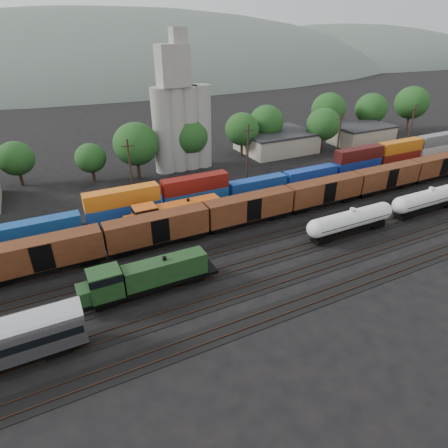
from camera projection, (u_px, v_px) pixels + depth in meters
name	position (u px, v px, depth m)	size (l,w,h in m)	color
ground	(251.00, 242.00, 56.66)	(600.00, 600.00, 0.00)	black
tracks	(251.00, 242.00, 56.64)	(180.00, 33.20, 0.20)	black
green_locomotive	(142.00, 278.00, 44.28)	(16.96, 2.99, 4.49)	black
tank_car_a	(351.00, 220.00, 57.44)	(16.35, 2.93, 4.28)	silver
tank_car_b	(429.00, 199.00, 64.57)	(16.74, 3.00, 4.39)	silver
orange_locomotive	(172.00, 213.00, 59.83)	(17.22, 2.87, 4.31)	black
boxcar_string	(289.00, 199.00, 63.28)	(153.60, 2.90, 4.20)	black
container_wall	(233.00, 187.00, 69.23)	(165.60, 2.60, 5.80)	black
grain_silo	(181.00, 119.00, 81.16)	(13.40, 5.00, 29.00)	gray
industrial_sheds	(198.00, 156.00, 85.95)	(119.38, 17.26, 5.10)	#9E937F
tree_band	(193.00, 132.00, 86.88)	(166.19, 20.17, 13.08)	black
utility_poles	(193.00, 162.00, 71.14)	(122.20, 0.36, 12.00)	black
distant_hills	(101.00, 102.00, 281.01)	(860.00, 286.00, 130.00)	#59665B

